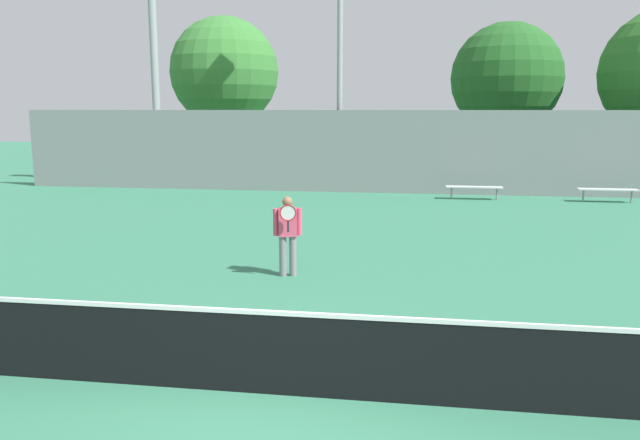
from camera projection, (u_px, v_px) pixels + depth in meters
name	position (u px, v px, depth m)	size (l,w,h in m)	color
ground_plane	(275.00, 394.00, 7.08)	(100.00, 100.00, 0.00)	#337556
tennis_net	(275.00, 352.00, 6.99)	(11.07, 0.09, 0.99)	#99999E
tennis_player	(288.00, 232.00, 11.95)	(0.54, 0.46, 1.55)	slate
bench_courtside_near	(608.00, 190.00, 21.52)	(1.98, 0.40, 0.47)	silver
bench_courtside_far	(474.00, 188.00, 22.19)	(1.97, 0.40, 0.47)	silver
light_pole_near_left	(340.00, 9.00, 23.61)	(0.90, 0.60, 11.65)	#939399
light_pole_far_right	(154.00, 41.00, 24.52)	(0.90, 0.60, 10.53)	#939399
back_fence	(376.00, 152.00, 23.77)	(28.59, 0.06, 3.15)	gray
tree_green_tall	(506.00, 79.00, 27.63)	(4.89, 4.89, 6.97)	brown
tree_green_broad	(224.00, 72.00, 29.53)	(5.12, 5.12, 7.48)	brown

